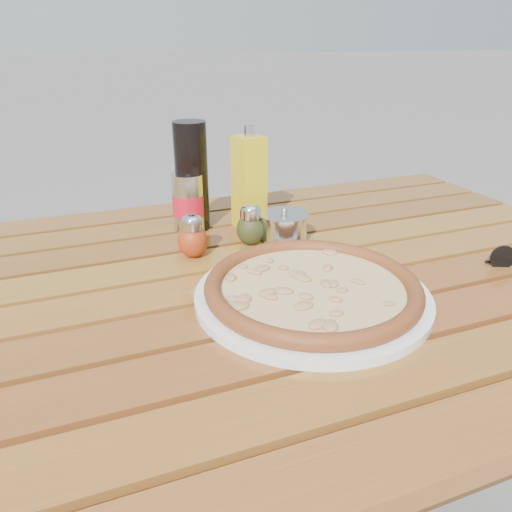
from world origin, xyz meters
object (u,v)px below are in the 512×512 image
object	(u,v)px
plate	(312,296)
soda_can	(189,203)
olive_oil_cruet	(249,182)
table	(260,316)
pepper_shaker	(193,237)
dark_bottle	(192,177)
oregano_shaker	(250,225)
pizza	(312,287)
parmesan_tin	(284,228)

from	to	relation	value
plate	soda_can	distance (m)	0.38
olive_oil_cruet	soda_can	bearing A→B (deg)	167.84
table	pepper_shaker	size ratio (longest dim) A/B	17.07
table	dark_bottle	xyz separation A→B (m)	(-0.04, 0.27, 0.19)
oregano_shaker	olive_oil_cruet	xyz separation A→B (m)	(0.03, 0.09, 0.06)
pizza	parmesan_tin	world-z (taller)	parmesan_tin
table	oregano_shaker	world-z (taller)	oregano_shaker
oregano_shaker	soda_can	world-z (taller)	soda_can
table	olive_oil_cruet	size ratio (longest dim) A/B	6.67
plate	pizza	distance (m)	0.02
plate	pizza	world-z (taller)	pizza
plate	pepper_shaker	xyz separation A→B (m)	(-0.13, 0.23, 0.03)
plate	dark_bottle	world-z (taller)	dark_bottle
pepper_shaker	plate	bearing A→B (deg)	-60.88
soda_can	olive_oil_cruet	bearing A→B (deg)	-12.16
soda_can	parmesan_tin	size ratio (longest dim) A/B	1.04
table	pepper_shaker	distance (m)	0.19
soda_can	table	bearing A→B (deg)	-78.23
table	olive_oil_cruet	bearing A→B (deg)	73.67
oregano_shaker	parmesan_tin	world-z (taller)	oregano_shaker
plate	olive_oil_cruet	bearing A→B (deg)	85.92
plate	oregano_shaker	bearing A→B (deg)	91.79
olive_oil_cruet	parmesan_tin	distance (m)	0.13
olive_oil_cruet	plate	bearing A→B (deg)	-94.08
dark_bottle	soda_can	size ratio (longest dim) A/B	1.83
table	soda_can	xyz separation A→B (m)	(-0.05, 0.26, 0.13)
table	parmesan_tin	world-z (taller)	parmesan_tin
plate	pepper_shaker	size ratio (longest dim) A/B	4.39
soda_can	olive_oil_cruet	xyz separation A→B (m)	(0.12, -0.03, 0.04)
oregano_shaker	parmesan_tin	distance (m)	0.07
soda_can	parmesan_tin	world-z (taller)	soda_can
dark_bottle	soda_can	world-z (taller)	dark_bottle
pepper_shaker	oregano_shaker	xyz separation A→B (m)	(0.12, 0.02, 0.00)
plate	parmesan_tin	xyz separation A→B (m)	(0.06, 0.23, 0.02)
oregano_shaker	olive_oil_cruet	size ratio (longest dim) A/B	0.39
soda_can	parmesan_tin	distance (m)	0.20
table	olive_oil_cruet	distance (m)	0.30
olive_oil_cruet	parmesan_tin	xyz separation A→B (m)	(0.03, -0.11, -0.07)
pizza	plate	bearing A→B (deg)	0.00
oregano_shaker	table	bearing A→B (deg)	-104.42
pepper_shaker	parmesan_tin	distance (m)	0.18
oregano_shaker	dark_bottle	distance (m)	0.16
plate	pizza	xyz separation A→B (m)	(0.00, 0.00, 0.02)
pizza	parmesan_tin	distance (m)	0.23
plate	olive_oil_cruet	size ratio (longest dim) A/B	1.71
plate	soda_can	size ratio (longest dim) A/B	3.00
parmesan_tin	pizza	bearing A→B (deg)	-103.62
pepper_shaker	parmesan_tin	xyz separation A→B (m)	(0.18, 0.00, -0.01)
pizza	oregano_shaker	bearing A→B (deg)	91.79
plate	table	bearing A→B (deg)	113.08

